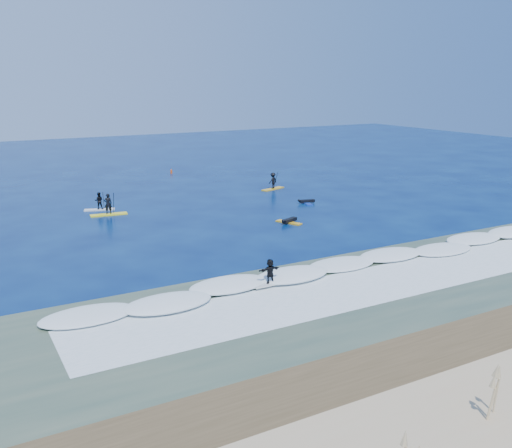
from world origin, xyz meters
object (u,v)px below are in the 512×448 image
sup_paddler_right (273,182)px  sup_paddler_center (99,203)px  prone_paddler_far (306,202)px  marker_buoy (171,171)px  prone_paddler_near (289,221)px  wave_surfer (270,273)px  sup_paddler_left (108,207)px

sup_paddler_right → sup_paddler_center: bearing=163.7°
prone_paddler_far → marker_buoy: marker_buoy is taller
sup_paddler_center → prone_paddler_near: bearing=-27.8°
prone_paddler_near → wave_surfer: size_ratio=1.11×
wave_surfer → marker_buoy: 41.35m
prone_paddler_near → wave_surfer: (-8.85, -12.00, 0.70)m
sup_paddler_left → prone_paddler_near: (12.21, -10.01, -0.52)m
sup_paddler_right → sup_paddler_left: bearing=170.7°
marker_buoy → sup_paddler_left: bearing=-124.9°
prone_paddler_near → prone_paddler_far: bearing=-67.1°
sup_paddler_center → marker_buoy: bearing=67.8°
prone_paddler_near → marker_buoy: marker_buoy is taller
wave_surfer → sup_paddler_right: bearing=58.7°
sup_paddler_right → wave_surfer: size_ratio=1.43×
sup_paddler_center → prone_paddler_near: 17.50m
sup_paddler_right → marker_buoy: (-5.79, 15.05, -0.54)m
sup_paddler_left → marker_buoy: (12.72, 18.27, -0.42)m
prone_paddler_near → sup_paddler_left: bearing=27.8°
sup_paddler_left → sup_paddler_center: (-0.23, 2.28, 0.01)m
sup_paddler_right → prone_paddler_near: (-6.30, -13.23, -0.65)m
sup_paddler_left → wave_surfer: (3.36, -22.01, 0.17)m
prone_paddler_near → marker_buoy: size_ratio=3.78×
sup_paddler_center → sup_paddler_left: bearing=-67.3°
sup_paddler_left → prone_paddler_far: 18.24m
prone_paddler_near → prone_paddler_far: size_ratio=1.06×
sup_paddler_right → prone_paddler_far: sup_paddler_right is taller
sup_paddler_left → wave_surfer: 22.26m
sup_paddler_right → marker_buoy: bearing=91.9°
sup_paddler_left → prone_paddler_far: bearing=-7.3°
sup_paddler_center → sup_paddler_right: size_ratio=0.91×
sup_paddler_left → wave_surfer: bearing=-74.8°
sup_paddler_left → sup_paddler_center: 2.29m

